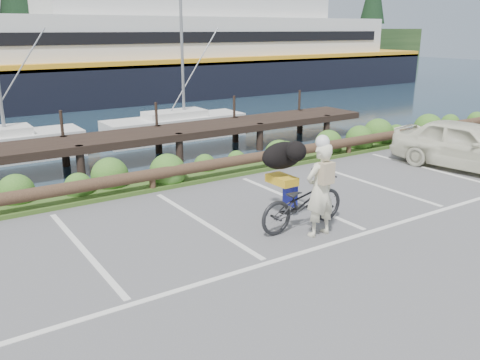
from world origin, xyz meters
TOP-DOWN VIEW (x-y plane):
  - ground at (0.00, 0.00)m, footprint 72.00×72.00m
  - vegetation_strip at (0.00, 5.30)m, footprint 34.00×1.60m
  - log_rail at (0.00, 4.60)m, footprint 32.00×0.30m
  - bicycle at (1.60, 0.59)m, footprint 2.17×0.81m
  - cyclist at (1.61, 0.09)m, footprint 0.71×0.48m
  - dog at (1.58, 1.28)m, footprint 0.53×1.03m
  - parked_car at (8.66, 1.48)m, footprint 2.46×4.53m

SIDE VIEW (x-z plane):
  - ground at x=0.00m, z-range 0.00..0.00m
  - log_rail at x=0.00m, z-range -0.30..0.30m
  - vegetation_strip at x=0.00m, z-range 0.00..0.10m
  - bicycle at x=1.60m, z-range 0.00..1.13m
  - parked_car at x=8.66m, z-range 0.00..1.46m
  - cyclist at x=1.61m, z-range 0.00..1.91m
  - dog at x=1.58m, z-range 1.13..1.72m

